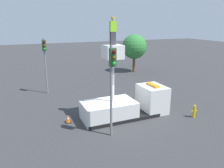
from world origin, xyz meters
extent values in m
plane|color=#38383A|center=(0.00, 0.00, 0.00)|extent=(120.00, 120.00, 0.00)
cube|color=black|center=(0.00, 0.00, 0.12)|extent=(5.44, 2.28, 0.24)
cube|color=silver|center=(-0.86, 0.00, 0.64)|extent=(3.72, 2.22, 1.29)
cube|color=silver|center=(2.72, 0.00, 1.02)|extent=(1.72, 2.22, 2.03)
cube|color=black|center=(3.59, 0.00, 1.42)|extent=(0.03, 1.89, 0.81)
cube|color=orange|center=(2.72, 0.00, 2.10)|extent=(0.36, 1.33, 0.14)
cylinder|color=silver|center=(-0.56, 0.00, 2.85)|extent=(0.22, 0.22, 3.13)
cube|color=white|center=(-0.56, 0.00, 4.77)|extent=(1.20, 1.20, 0.90)
cube|color=#38383D|center=(-0.56, 0.00, 5.64)|extent=(0.34, 0.26, 0.84)
cube|color=#8CEA1E|center=(-0.56, 0.00, 6.39)|extent=(0.40, 0.26, 0.66)
sphere|color=beige|center=(-0.56, 0.00, 6.83)|extent=(0.23, 0.23, 0.23)
cylinder|color=yellow|center=(-0.56, 0.00, 6.92)|extent=(0.26, 0.26, 0.09)
cylinder|color=gray|center=(-1.62, -2.21, 2.73)|extent=(0.14, 0.14, 5.46)
cube|color=#2D512D|center=(-1.62, -2.42, 4.81)|extent=(0.34, 0.28, 1.00)
sphere|color=#490707|center=(-1.62, -2.61, 5.12)|extent=(0.22, 0.22, 0.22)
sphere|color=#503C07|center=(-1.62, -2.61, 4.81)|extent=(0.22, 0.22, 0.22)
sphere|color=green|center=(-1.62, -2.61, 4.50)|extent=(0.22, 0.22, 0.22)
cylinder|color=gray|center=(-4.07, 7.80, 2.63)|extent=(0.14, 0.14, 5.26)
cube|color=#2D512D|center=(-4.07, 7.59, 4.61)|extent=(0.34, 0.28, 1.00)
sphere|color=#490707|center=(-4.07, 7.40, 4.92)|extent=(0.22, 0.22, 0.22)
sphere|color=#503C07|center=(-4.07, 7.40, 4.61)|extent=(0.22, 0.22, 0.22)
sphere|color=green|center=(-4.07, 7.40, 4.30)|extent=(0.22, 0.22, 0.22)
cylinder|color=gold|center=(4.89, -2.16, 0.41)|extent=(0.22, 0.22, 0.82)
sphere|color=gold|center=(4.89, -2.16, 0.88)|extent=(0.19, 0.19, 0.19)
cylinder|color=gold|center=(4.72, -2.16, 0.49)|extent=(0.12, 0.09, 0.09)
cylinder|color=gold|center=(5.06, -2.16, 0.49)|extent=(0.12, 0.09, 0.09)
cube|color=black|center=(-3.65, 0.59, 0.01)|extent=(0.40, 0.40, 0.03)
cone|color=orange|center=(-3.65, 0.59, 0.28)|extent=(0.33, 0.33, 0.56)
cylinder|color=white|center=(-3.65, 0.59, 0.31)|extent=(0.17, 0.17, 0.08)
cylinder|color=brown|center=(8.17, 12.82, 1.15)|extent=(0.36, 0.36, 2.30)
sphere|color=#337F38|center=(8.17, 12.82, 3.45)|extent=(3.29, 3.29, 3.29)
camera|label=1|loc=(-6.28, -13.20, 6.67)|focal=35.00mm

